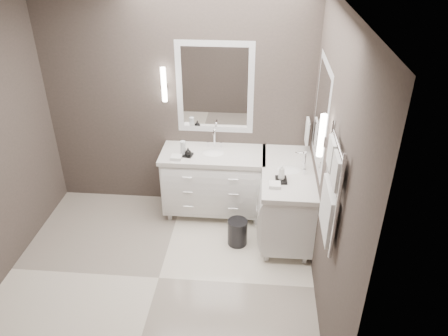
# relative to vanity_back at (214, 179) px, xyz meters

# --- Properties ---
(floor) EXTENTS (3.20, 3.00, 0.01)m
(floor) POSITION_rel_vanity_back_xyz_m (-0.45, -1.23, -0.49)
(floor) COLOR white
(floor) RESTS_ON ground
(ceiling) EXTENTS (3.20, 3.00, 0.01)m
(ceiling) POSITION_rel_vanity_back_xyz_m (-0.45, -1.23, 2.22)
(ceiling) COLOR white
(ceiling) RESTS_ON wall_back
(wall_back) EXTENTS (3.20, 0.01, 2.70)m
(wall_back) POSITION_rel_vanity_back_xyz_m (-0.45, 0.28, 0.86)
(wall_back) COLOR #443B36
(wall_back) RESTS_ON floor
(wall_front) EXTENTS (3.20, 0.01, 2.70)m
(wall_front) POSITION_rel_vanity_back_xyz_m (-0.45, -2.73, 0.86)
(wall_front) COLOR #443B36
(wall_front) RESTS_ON floor
(wall_right) EXTENTS (0.01, 3.00, 2.70)m
(wall_right) POSITION_rel_vanity_back_xyz_m (1.15, -1.23, 0.86)
(wall_right) COLOR #443B36
(wall_right) RESTS_ON floor
(vanity_back) EXTENTS (1.24, 0.59, 0.97)m
(vanity_back) POSITION_rel_vanity_back_xyz_m (0.00, 0.00, 0.00)
(vanity_back) COLOR white
(vanity_back) RESTS_ON floor
(vanity_right) EXTENTS (0.59, 1.24, 0.97)m
(vanity_right) POSITION_rel_vanity_back_xyz_m (0.88, -0.33, 0.00)
(vanity_right) COLOR white
(vanity_right) RESTS_ON floor
(mirror_back) EXTENTS (0.90, 0.02, 1.10)m
(mirror_back) POSITION_rel_vanity_back_xyz_m (-0.00, 0.26, 1.06)
(mirror_back) COLOR white
(mirror_back) RESTS_ON wall_back
(mirror_right) EXTENTS (0.02, 0.90, 1.10)m
(mirror_right) POSITION_rel_vanity_back_xyz_m (1.14, -0.43, 1.06)
(mirror_right) COLOR white
(mirror_right) RESTS_ON wall_right
(sconce_back) EXTENTS (0.06, 0.06, 0.40)m
(sconce_back) POSITION_rel_vanity_back_xyz_m (-0.58, 0.20, 1.11)
(sconce_back) COLOR white
(sconce_back) RESTS_ON wall_back
(sconce_right) EXTENTS (0.06, 0.06, 0.40)m
(sconce_right) POSITION_rel_vanity_back_xyz_m (1.08, -1.01, 1.11)
(sconce_right) COLOR white
(sconce_right) RESTS_ON wall_right
(towel_bar_corner) EXTENTS (0.03, 0.22, 0.30)m
(towel_bar_corner) POSITION_rel_vanity_back_xyz_m (1.09, 0.13, 0.63)
(towel_bar_corner) COLOR white
(towel_bar_corner) RESTS_ON wall_right
(towel_ladder) EXTENTS (0.06, 0.58, 0.90)m
(towel_ladder) POSITION_rel_vanity_back_xyz_m (1.10, -1.63, 0.91)
(towel_ladder) COLOR white
(towel_ladder) RESTS_ON wall_right
(waste_bin) EXTENTS (0.27, 0.27, 0.31)m
(waste_bin) POSITION_rel_vanity_back_xyz_m (0.33, -0.59, -0.33)
(waste_bin) COLOR black
(waste_bin) RESTS_ON floor
(amenity_tray_back) EXTENTS (0.16, 0.13, 0.02)m
(amenity_tray_back) POSITION_rel_vanity_back_xyz_m (-0.31, -0.10, 0.38)
(amenity_tray_back) COLOR black
(amenity_tray_back) RESTS_ON vanity_back
(amenity_tray_right) EXTENTS (0.13, 0.16, 0.02)m
(amenity_tray_right) POSITION_rel_vanity_back_xyz_m (0.78, -0.57, 0.38)
(amenity_tray_right) COLOR black
(amenity_tray_right) RESTS_ON vanity_right
(water_bottle) EXTENTS (0.08, 0.08, 0.18)m
(water_bottle) POSITION_rel_vanity_back_xyz_m (-0.34, -0.09, 0.45)
(water_bottle) COLOR silver
(water_bottle) RESTS_ON vanity_back
(soap_bottle_a) EXTENTS (0.06, 0.06, 0.13)m
(soap_bottle_a) POSITION_rel_vanity_back_xyz_m (-0.34, -0.08, 0.45)
(soap_bottle_a) COLOR white
(soap_bottle_a) RESTS_ON amenity_tray_back
(soap_bottle_b) EXTENTS (0.08, 0.08, 0.09)m
(soap_bottle_b) POSITION_rel_vanity_back_xyz_m (-0.28, -0.13, 0.43)
(soap_bottle_b) COLOR black
(soap_bottle_b) RESTS_ON amenity_tray_back
(soap_bottle_c) EXTENTS (0.08, 0.08, 0.18)m
(soap_bottle_c) POSITION_rel_vanity_back_xyz_m (0.78, -0.57, 0.48)
(soap_bottle_c) COLOR white
(soap_bottle_c) RESTS_ON amenity_tray_right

